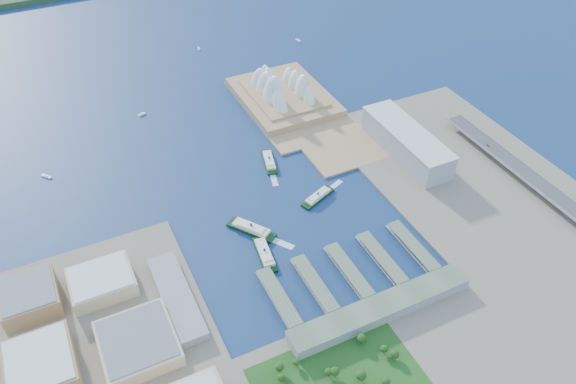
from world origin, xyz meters
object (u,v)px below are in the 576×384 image
ferry_a (251,228)px  ferry_b (269,160)px  opera_house (283,83)px  car_c (488,145)px  ferry_d (318,196)px  toaster_building (406,142)px  ferry_c (265,252)px

ferry_a → ferry_b: bearing=21.2°
opera_house → ferry_b: bearing=-122.5°
ferry_b → car_c: size_ratio=10.87×
ferry_a → ferry_d: 99.64m
opera_house → toaster_building: (90.00, -200.00, -11.50)m
opera_house → ferry_d: size_ratio=3.51×
opera_house → car_c: (191.00, -249.33, -16.43)m
toaster_building → ferry_c: size_ratio=2.72×
ferry_d → car_c: car_c is taller
toaster_building → ferry_a: bearing=-169.4°
ferry_b → car_c: bearing=-7.6°
toaster_building → opera_house: bearing=114.2°
ferry_b → ferry_c: bearing=-101.6°
ferry_b → ferry_c: 170.99m
ferry_d → car_c: (252.81, -19.74, 10.71)m
opera_house → ferry_b: opera_house is taller
toaster_building → ferry_c: toaster_building is taller
ferry_b → ferry_c: size_ratio=0.94×
toaster_building → ferry_b: 188.38m
opera_house → toaster_building: opera_house is taller
opera_house → ferry_a: 295.36m
car_c → ferry_a: bearing=179.6°
opera_house → car_c: bearing=-52.5°
ferry_a → ferry_d: size_ratio=1.19×
ferry_a → ferry_d: (98.12, 17.33, -0.90)m
toaster_building → car_c: toaster_building is taller
opera_house → ferry_d: (-61.81, -229.59, -27.15)m
toaster_building → ferry_b: size_ratio=2.88×
toaster_building → ferry_d: size_ratio=3.02×
ferry_b → car_c: (277.52, -113.29, 10.48)m
ferry_a → ferry_c: size_ratio=1.07×
car_c → opera_house: bearing=127.5°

